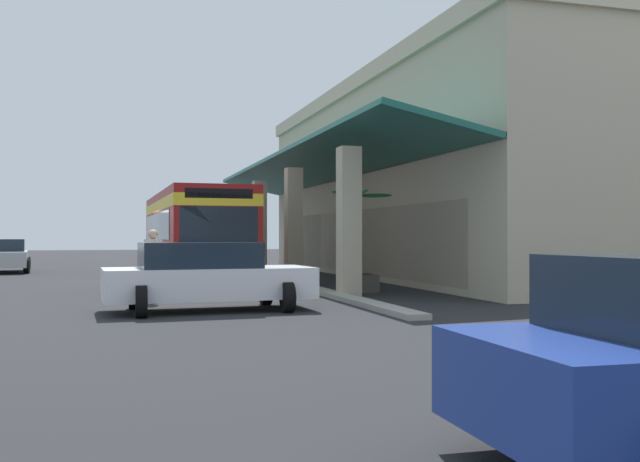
{
  "coord_description": "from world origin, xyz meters",
  "views": [
    {
      "loc": [
        26.16,
        -0.63,
        1.61
      ],
      "look_at": [
        4.68,
        5.54,
        1.77
      ],
      "focal_mm": 40.13,
      "sensor_mm": 36.0,
      "label": 1
    }
  ],
  "objects": [
    {
      "name": "parked_sedan_silver",
      "position": [
        -8.12,
        -5.31,
        0.75
      ],
      "size": [
        4.56,
        2.3,
        1.47
      ],
      "color": "#B2B5BA",
      "rests_on": "ground"
    },
    {
      "name": "potted_palm",
      "position": [
        6.71,
        6.13,
        0.73
      ],
      "size": [
        1.74,
        1.8,
        3.02
      ],
      "color": "#4C4742",
      "rests_on": "ground"
    },
    {
      "name": "parked_sedan_white",
      "position": [
        10.75,
        1.26,
        0.75
      ],
      "size": [
        2.59,
        4.49,
        1.47
      ],
      "color": "silver",
      "rests_on": "ground"
    },
    {
      "name": "curb_strip",
      "position": [
        -1.0,
        4.95,
        0.06
      ],
      "size": [
        29.29,
        0.5,
        0.12
      ],
      "primitive_type": "cube",
      "color": "#9E998E",
      "rests_on": "ground"
    },
    {
      "name": "pedestrian",
      "position": [
        8.37,
        0.26,
        1.0
      ],
      "size": [
        0.68,
        0.42,
        1.77
      ],
      "color": "#726651",
      "rests_on": "ground"
    },
    {
      "name": "transit_bus",
      "position": [
        0.37,
        2.07,
        1.85
      ],
      "size": [
        11.27,
        3.02,
        3.34
      ],
      "color": "maroon",
      "rests_on": "ground"
    },
    {
      "name": "ground",
      "position": [
        0.0,
        8.0,
        0.0
      ],
      "size": [
        120.0,
        120.0,
        0.0
      ],
      "primitive_type": "plane",
      "color": "#262628"
    },
    {
      "name": "plaza_building",
      "position": [
        -1.0,
        14.58,
        3.92
      ],
      "size": [
        24.71,
        16.11,
        7.82
      ],
      "color": "#B2A88E",
      "rests_on": "ground"
    }
  ]
}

